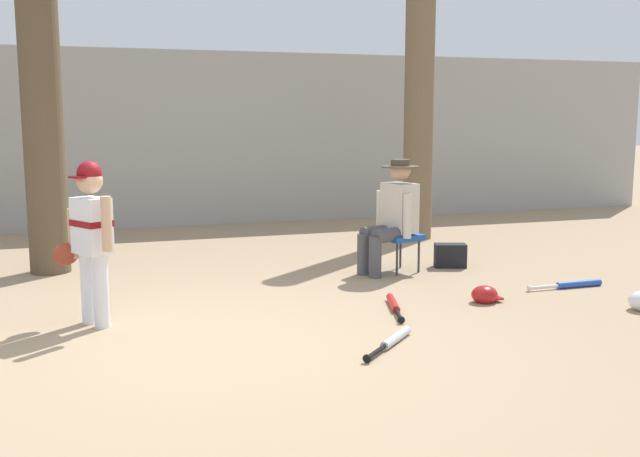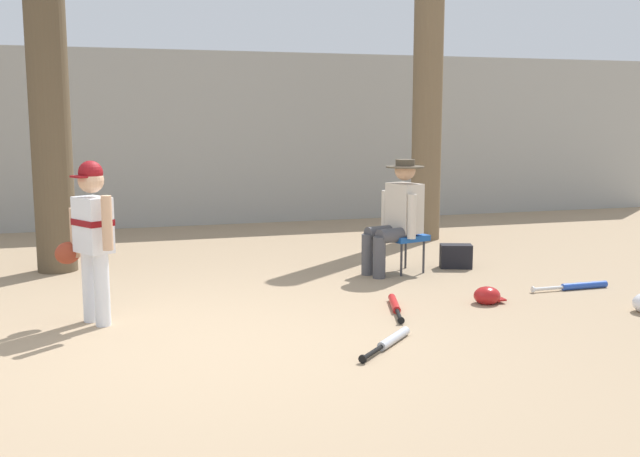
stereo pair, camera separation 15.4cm
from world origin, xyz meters
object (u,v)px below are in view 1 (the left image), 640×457
(seated_spectator, at_px, (392,213))
(tree_behind_spectator, at_px, (419,99))
(tree_near_player, at_px, (40,66))
(handbag_beside_stool, at_px, (450,256))
(bat_aluminum_silver, at_px, (393,340))
(young_ballplayer, at_px, (90,233))
(batting_helmet_red, at_px, (485,295))
(bat_blue_youth, at_px, (573,284))
(folding_stool, at_px, (399,238))
(bat_red_barrel, at_px, (394,305))

(seated_spectator, bearing_deg, tree_behind_spectator, 57.99)
(tree_near_player, bearing_deg, tree_behind_spectator, 9.82)
(seated_spectator, relative_size, handbag_beside_stool, 3.53)
(handbag_beside_stool, height_order, bat_aluminum_silver, handbag_beside_stool)
(tree_near_player, bearing_deg, seated_spectator, -18.72)
(young_ballplayer, relative_size, seated_spectator, 1.09)
(tree_near_player, xyz_separation_m, batting_helmet_red, (3.72, -2.60, -2.08))
(seated_spectator, relative_size, bat_blue_youth, 1.47)
(young_ballplayer, xyz_separation_m, bat_blue_youth, (4.45, -0.10, -0.71))
(folding_stool, relative_size, handbag_beside_stool, 1.45)
(bat_blue_youth, bearing_deg, seated_spectator, 139.39)
(bat_aluminum_silver, height_order, bat_blue_youth, same)
(batting_helmet_red, bearing_deg, handbag_beside_stool, 73.17)
(tree_behind_spectator, distance_m, batting_helmet_red, 3.97)
(handbag_beside_stool, xyz_separation_m, batting_helmet_red, (-0.45, -1.50, -0.06))
(young_ballplayer, height_order, bat_blue_youth, young_ballplayer)
(seated_spectator, bearing_deg, tree_near_player, 161.28)
(bat_aluminum_silver, xyz_separation_m, bat_blue_youth, (2.39, 1.11, -0.00))
(tree_behind_spectator, bearing_deg, young_ballplayer, -144.39)
(folding_stool, height_order, bat_red_barrel, folding_stool)
(folding_stool, xyz_separation_m, bat_aluminum_silver, (-1.09, -2.33, -0.33))
(young_ballplayer, distance_m, bat_aluminum_silver, 2.49)
(bat_blue_youth, bearing_deg, bat_red_barrel, -174.78)
(bat_aluminum_silver, bearing_deg, folding_stool, 64.92)
(tree_near_player, height_order, folding_stool, tree_near_player)
(bat_red_barrel, bearing_deg, seated_spectator, 67.18)
(bat_red_barrel, relative_size, bat_aluminum_silver, 1.29)
(folding_stool, bearing_deg, tree_near_player, 162.14)
(folding_stool, bearing_deg, young_ballplayer, -160.38)
(tree_behind_spectator, height_order, handbag_beside_stool, tree_behind_spectator)
(bat_blue_youth, bearing_deg, bat_aluminum_silver, -155.10)
(tree_near_player, distance_m, bat_blue_youth, 5.79)
(tree_behind_spectator, bearing_deg, batting_helmet_red, -105.68)
(tree_near_player, distance_m, handbag_beside_stool, 4.77)
(young_ballplayer, relative_size, handbag_beside_stool, 3.84)
(seated_spectator, relative_size, bat_red_barrel, 1.57)
(tree_behind_spectator, xyz_separation_m, folding_stool, (-1.14, -1.95, -1.50))
(tree_near_player, relative_size, bat_aluminum_silver, 8.18)
(tree_near_player, xyz_separation_m, bat_red_barrel, (2.86, -2.54, -2.12))
(bat_red_barrel, distance_m, bat_aluminum_silver, 1.02)
(folding_stool, relative_size, seated_spectator, 0.41)
(young_ballplayer, bearing_deg, bat_red_barrel, -6.49)
(tree_near_player, xyz_separation_m, folding_stool, (3.54, -1.14, -1.79))
(tree_near_player, distance_m, batting_helmet_red, 4.99)
(tree_behind_spectator, height_order, seated_spectator, tree_behind_spectator)
(tree_near_player, relative_size, bat_red_barrel, 6.34)
(tree_near_player, relative_size, seated_spectator, 4.03)
(folding_stool, bearing_deg, seated_spectator, -164.09)
(folding_stool, distance_m, seated_spectator, 0.29)
(young_ballplayer, xyz_separation_m, bat_red_barrel, (2.47, -0.28, -0.71))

